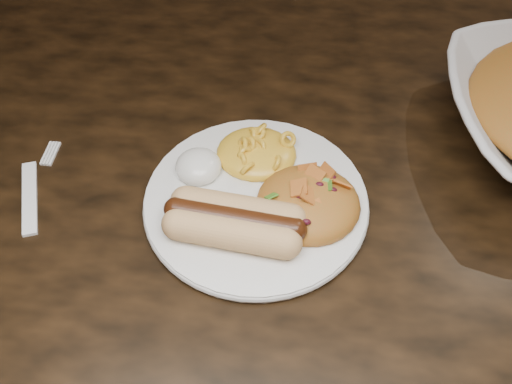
# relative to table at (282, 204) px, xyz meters

# --- Properties ---
(table) EXTENTS (1.60, 0.90, 0.75)m
(table) POSITION_rel_table_xyz_m (0.00, 0.00, 0.00)
(table) COLOR black
(table) RESTS_ON floor
(plate) EXTENTS (0.24, 0.24, 0.01)m
(plate) POSITION_rel_table_xyz_m (-0.02, -0.08, 0.10)
(plate) COLOR silver
(plate) RESTS_ON table
(hotdog) EXTENTS (0.12, 0.07, 0.03)m
(hotdog) POSITION_rel_table_xyz_m (-0.04, -0.12, 0.12)
(hotdog) COLOR #F2B36B
(hotdog) RESTS_ON plate
(mac_and_cheese) EXTENTS (0.09, 0.09, 0.03)m
(mac_and_cheese) POSITION_rel_table_xyz_m (-0.03, -0.02, 0.12)
(mac_and_cheese) COLOR yellow
(mac_and_cheese) RESTS_ON plate
(sour_cream) EXTENTS (0.06, 0.06, 0.03)m
(sour_cream) POSITION_rel_table_xyz_m (-0.09, -0.05, 0.12)
(sour_cream) COLOR white
(sour_cream) RESTS_ON plate
(taco_salad) EXTENTS (0.11, 0.10, 0.05)m
(taco_salad) POSITION_rel_table_xyz_m (0.03, -0.08, 0.12)
(taco_salad) COLOR red
(taco_salad) RESTS_ON plate
(fork) EXTENTS (0.07, 0.13, 0.00)m
(fork) POSITION_rel_table_xyz_m (-0.27, -0.10, 0.09)
(fork) COLOR white
(fork) RESTS_ON table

